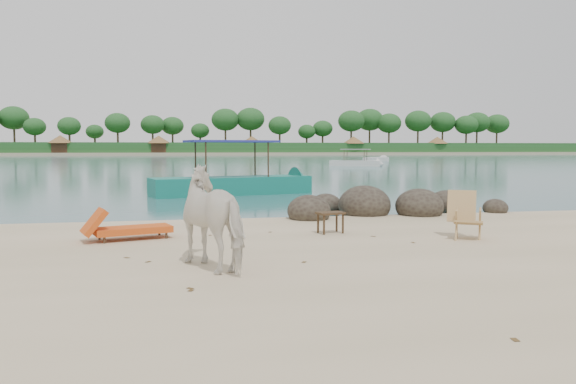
{
  "coord_description": "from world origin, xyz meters",
  "views": [
    {
      "loc": [
        -2.63,
        -8.02,
        1.8
      ],
      "look_at": [
        -0.66,
        2.0,
        1.0
      ],
      "focal_mm": 35.0,
      "sensor_mm": 36.0,
      "label": 1
    }
  ],
  "objects_px": {
    "cow": "(218,218)",
    "deck_chair": "(468,217)",
    "side_table": "(330,224)",
    "boat_near": "(232,150)",
    "boulders": "(383,207)",
    "lounge_chair": "(133,227)"
  },
  "relations": [
    {
      "from": "cow",
      "to": "deck_chair",
      "type": "bearing_deg",
      "value": 170.31
    },
    {
      "from": "side_table",
      "to": "boat_near",
      "type": "xyz_separation_m",
      "value": [
        -1.0,
        11.11,
        1.52
      ]
    },
    {
      "from": "boulders",
      "to": "side_table",
      "type": "bearing_deg",
      "value": -126.78
    },
    {
      "from": "side_table",
      "to": "deck_chair",
      "type": "relative_size",
      "value": 0.59
    },
    {
      "from": "deck_chair",
      "to": "boulders",
      "type": "bearing_deg",
      "value": 122.17
    },
    {
      "from": "boat_near",
      "to": "cow",
      "type": "bearing_deg",
      "value": -110.68
    },
    {
      "from": "cow",
      "to": "boat_near",
      "type": "distance_m",
      "value": 14.07
    },
    {
      "from": "deck_chair",
      "to": "cow",
      "type": "bearing_deg",
      "value": -131.17
    },
    {
      "from": "side_table",
      "to": "cow",
      "type": "bearing_deg",
      "value": -144.65
    },
    {
      "from": "cow",
      "to": "deck_chair",
      "type": "distance_m",
      "value": 5.24
    },
    {
      "from": "cow",
      "to": "side_table",
      "type": "relative_size",
      "value": 3.29
    },
    {
      "from": "side_table",
      "to": "deck_chair",
      "type": "height_order",
      "value": "deck_chair"
    },
    {
      "from": "side_table",
      "to": "boulders",
      "type": "bearing_deg",
      "value": 40.05
    },
    {
      "from": "side_table",
      "to": "lounge_chair",
      "type": "relative_size",
      "value": 0.3
    },
    {
      "from": "deck_chair",
      "to": "side_table",
      "type": "bearing_deg",
      "value": -175.62
    },
    {
      "from": "boulders",
      "to": "lounge_chair",
      "type": "bearing_deg",
      "value": -153.88
    },
    {
      "from": "cow",
      "to": "lounge_chair",
      "type": "height_order",
      "value": "cow"
    },
    {
      "from": "boulders",
      "to": "deck_chair",
      "type": "bearing_deg",
      "value": -88.38
    },
    {
      "from": "boulders",
      "to": "cow",
      "type": "distance_m",
      "value": 7.7
    },
    {
      "from": "deck_chair",
      "to": "boat_near",
      "type": "relative_size",
      "value": 0.13
    },
    {
      "from": "boulders",
      "to": "side_table",
      "type": "height_order",
      "value": "boulders"
    },
    {
      "from": "cow",
      "to": "side_table",
      "type": "height_order",
      "value": "cow"
    }
  ]
}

